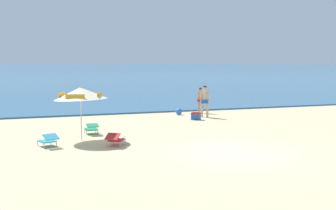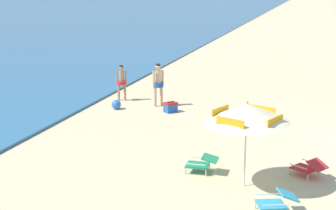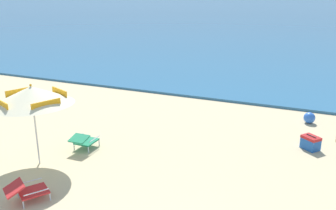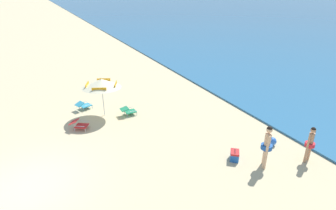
# 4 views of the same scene
# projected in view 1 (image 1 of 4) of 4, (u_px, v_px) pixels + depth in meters

# --- Properties ---
(ground_plane) EXTENTS (800.00, 800.00, 0.00)m
(ground_plane) POSITION_uv_depth(u_px,v_px,m) (232.00, 153.00, 13.94)
(ground_plane) COLOR #CCB78C
(ocean_water) EXTENTS (800.00, 800.00, 0.10)m
(ocean_water) POSITION_uv_depth(u_px,v_px,m) (38.00, 65.00, 400.86)
(ocean_water) COLOR #2D668E
(ocean_water) RESTS_ON ground
(beach_umbrella_striped_main) EXTENTS (3.00, 3.00, 2.20)m
(beach_umbrella_striped_main) POSITION_uv_depth(u_px,v_px,m) (81.00, 93.00, 15.94)
(beach_umbrella_striped_main) COLOR silver
(beach_umbrella_striped_main) RESTS_ON ground
(lounge_chair_under_umbrella) EXTENTS (0.92, 1.02, 0.51)m
(lounge_chair_under_umbrella) POSITION_uv_depth(u_px,v_px,m) (115.00, 139.00, 15.00)
(lounge_chair_under_umbrella) COLOR red
(lounge_chair_under_umbrella) RESTS_ON ground
(lounge_chair_beside_umbrella) EXTENTS (0.60, 0.87, 0.49)m
(lounge_chair_beside_umbrella) POSITION_uv_depth(u_px,v_px,m) (92.00, 128.00, 17.46)
(lounge_chair_beside_umbrella) COLOR #1E7F56
(lounge_chair_beside_umbrella) RESTS_ON ground
(lounge_chair_facing_sea) EXTENTS (0.80, 1.00, 0.51)m
(lounge_chair_facing_sea) POSITION_uv_depth(u_px,v_px,m) (48.00, 140.00, 14.84)
(lounge_chair_facing_sea) COLOR teal
(lounge_chair_facing_sea) RESTS_ON ground
(person_standing_near_shore) EXTENTS (0.39, 0.46, 1.59)m
(person_standing_near_shore) POSITION_uv_depth(u_px,v_px,m) (200.00, 98.00, 24.74)
(person_standing_near_shore) COLOR tan
(person_standing_near_shore) RESTS_ON ground
(person_standing_beside) EXTENTS (0.44, 0.44, 1.81)m
(person_standing_beside) POSITION_uv_depth(u_px,v_px,m) (205.00, 99.00, 22.82)
(person_standing_beside) COLOR #D8A87F
(person_standing_beside) RESTS_ON ground
(cooler_box) EXTENTS (0.60, 0.58, 0.43)m
(cooler_box) POSITION_uv_depth(u_px,v_px,m) (196.00, 116.00, 21.89)
(cooler_box) COLOR #1E56A8
(cooler_box) RESTS_ON ground
(beach_ball) EXTENTS (0.39, 0.39, 0.39)m
(beach_ball) POSITION_uv_depth(u_px,v_px,m) (179.00, 111.00, 23.98)
(beach_ball) COLOR blue
(beach_ball) RESTS_ON ground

